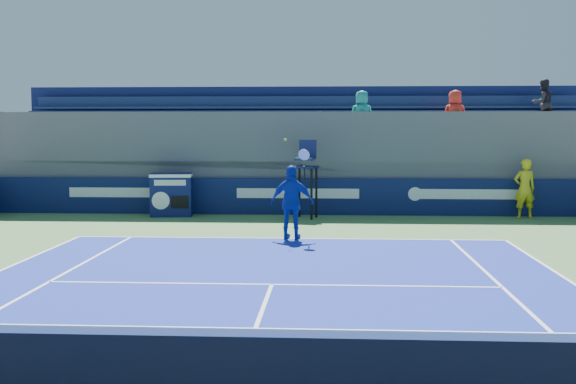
# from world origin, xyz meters

# --- Properties ---
(ball_person) EXTENTS (0.72, 0.51, 1.88)m
(ball_person) POSITION_xyz_m (7.16, 16.54, 0.95)
(ball_person) COLOR yellow
(ball_person) RESTS_ON apron
(tennis_net) EXTENTS (11.65, 0.08, 1.10)m
(tennis_net) POSITION_xyz_m (0.00, 0.00, 0.56)
(tennis_net) COLOR black
(tennis_net) RESTS_ON ground
(back_hoarding) EXTENTS (20.40, 0.21, 1.20)m
(back_hoarding) POSITION_xyz_m (0.00, 17.10, 0.60)
(back_hoarding) COLOR #0C1646
(back_hoarding) RESTS_ON ground
(match_clock) EXTENTS (1.38, 0.85, 1.40)m
(match_clock) POSITION_xyz_m (-4.05, 16.44, 0.74)
(match_clock) COLOR #101650
(match_clock) RESTS_ON ground
(umpire_chair) EXTENTS (0.85, 0.85, 2.48)m
(umpire_chair) POSITION_xyz_m (0.29, 16.17, 1.53)
(umpire_chair) COLOR black
(umpire_chair) RESTS_ON ground
(tennis_player) EXTENTS (1.17, 0.64, 2.57)m
(tennis_player) POSITION_xyz_m (0.09, 11.82, 0.96)
(tennis_player) COLOR #13309C
(tennis_player) RESTS_ON apron
(stadium_seating) EXTENTS (21.00, 4.05, 4.55)m
(stadium_seating) POSITION_xyz_m (0.03, 19.15, 1.84)
(stadium_seating) COLOR #54545A
(stadium_seating) RESTS_ON ground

